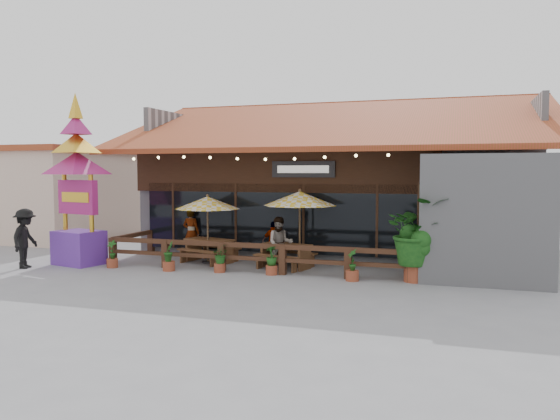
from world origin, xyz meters
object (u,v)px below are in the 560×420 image
(umbrella_left, at_px, (208,203))
(picnic_table_right, at_px, (286,252))
(pedestrian, at_px, (25,238))
(umbrella_right, at_px, (300,199))
(picnic_table_left, at_px, (209,247))
(tropical_plant, at_px, (416,233))
(thai_sign_tower, at_px, (77,168))

(umbrella_left, xyz_separation_m, picnic_table_right, (2.83, -0.12, -1.53))
(pedestrian, bearing_deg, umbrella_right, -85.66)
(umbrella_right, bearing_deg, picnic_table_left, -178.33)
(umbrella_left, height_order, pedestrian, umbrella_left)
(tropical_plant, xyz_separation_m, pedestrian, (-12.16, -1.64, -0.41))
(picnic_table_left, distance_m, tropical_plant, 7.15)
(thai_sign_tower, distance_m, tropical_plant, 11.15)
(umbrella_left, relative_size, umbrella_right, 1.07)
(picnic_table_left, bearing_deg, pedestrian, -150.98)
(umbrella_right, height_order, thai_sign_tower, thai_sign_tower)
(tropical_plant, bearing_deg, thai_sign_tower, -177.34)
(thai_sign_tower, bearing_deg, umbrella_left, 21.97)
(umbrella_left, distance_m, tropical_plant, 7.11)
(umbrella_right, bearing_deg, picnic_table_right, -137.09)
(picnic_table_right, bearing_deg, umbrella_left, 177.55)
(thai_sign_tower, xyz_separation_m, pedestrian, (-1.18, -1.13, -2.28))
(umbrella_right, xyz_separation_m, tropical_plant, (3.79, -1.32, -0.86))
(umbrella_left, distance_m, picnic_table_right, 3.21)
(picnic_table_left, bearing_deg, tropical_plant, -9.98)
(picnic_table_right, distance_m, tropical_plant, 4.36)
(tropical_plant, bearing_deg, umbrella_left, 171.05)
(tropical_plant, distance_m, pedestrian, 12.28)
(umbrella_left, xyz_separation_m, pedestrian, (-5.18, -2.74, -1.09))
(umbrella_left, relative_size, thai_sign_tower, 0.47)
(tropical_plant, bearing_deg, picnic_table_right, 166.75)
(umbrella_right, xyz_separation_m, picnic_table_left, (-3.20, -0.09, -1.69))
(umbrella_left, xyz_separation_m, thai_sign_tower, (-4.00, -1.61, 1.20))
(umbrella_left, distance_m, pedestrian, 5.96)
(thai_sign_tower, bearing_deg, tropical_plant, 2.66)
(thai_sign_tower, bearing_deg, pedestrian, -136.36)
(picnic_table_right, distance_m, thai_sign_tower, 7.49)
(umbrella_left, bearing_deg, thai_sign_tower, -158.03)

